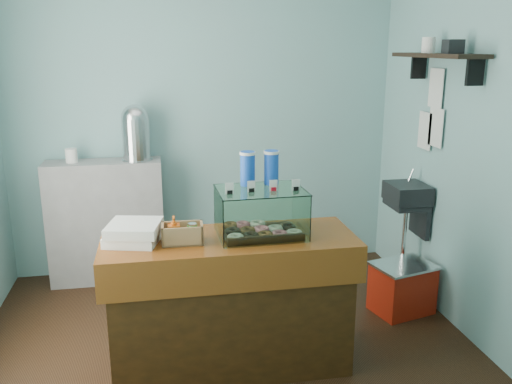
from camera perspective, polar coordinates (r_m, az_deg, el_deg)
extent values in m
plane|color=black|center=(4.03, -3.12, -15.71)|extent=(3.50, 3.50, 0.00)
cube|color=#82BEBE|center=(5.00, -5.58, 7.41)|extent=(3.50, 0.04, 2.80)
cube|color=#82BEBE|center=(2.09, 1.64, -3.50)|extent=(3.50, 0.04, 2.80)
cube|color=#82BEBE|center=(4.12, 21.59, 4.75)|extent=(0.04, 3.00, 2.80)
cube|color=black|center=(4.61, 15.65, -0.10)|extent=(0.30, 0.35, 0.15)
cube|color=black|center=(4.72, 16.90, -2.36)|extent=(0.04, 0.30, 0.35)
cylinder|color=silver|center=(4.70, 15.99, 1.67)|extent=(0.02, 0.02, 0.12)
cylinder|color=silver|center=(4.71, 15.34, -4.21)|extent=(0.04, 0.04, 0.45)
cube|color=black|center=(4.25, 18.52, 13.48)|extent=(0.25, 1.00, 0.03)
cube|color=black|center=(3.94, 22.06, 11.63)|extent=(0.12, 0.03, 0.18)
cube|color=black|center=(4.64, 16.75, 12.45)|extent=(0.12, 0.03, 0.18)
cube|color=white|center=(4.48, 18.40, 6.46)|extent=(0.01, 0.21, 0.30)
cube|color=white|center=(4.64, 17.35, 6.18)|extent=(0.01, 0.21, 0.30)
cube|color=white|center=(4.50, 18.42, 10.34)|extent=(0.01, 0.21, 0.30)
cube|color=#44240D|center=(3.61, -2.69, -12.01)|extent=(1.50, 0.56, 0.84)
cube|color=#51200A|center=(3.43, -2.78, -5.31)|extent=(1.60, 0.60, 0.06)
cube|color=#51200A|center=(3.22, -2.08, -9.03)|extent=(1.60, 0.04, 0.18)
cube|color=#97979A|center=(5.02, -15.45, -3.02)|extent=(1.00, 0.32, 1.10)
cube|color=#362010|center=(3.47, 0.50, -4.35)|extent=(0.49, 0.36, 0.02)
torus|color=beige|center=(3.32, -2.15, -4.76)|extent=(0.10, 0.10, 0.03)
torus|color=black|center=(3.34, -0.61, -4.65)|extent=(0.10, 0.10, 0.03)
torus|color=brown|center=(3.36, 0.91, -4.54)|extent=(0.10, 0.10, 0.03)
torus|color=pink|center=(3.38, 2.42, -4.43)|extent=(0.10, 0.10, 0.03)
torus|color=beige|center=(3.40, 3.90, -4.31)|extent=(0.10, 0.10, 0.03)
torus|color=black|center=(3.43, -2.47, -4.13)|extent=(0.10, 0.10, 0.03)
torus|color=brown|center=(3.44, -0.98, -4.03)|extent=(0.10, 0.10, 0.03)
torus|color=pink|center=(3.46, 0.50, -3.93)|extent=(0.10, 0.10, 0.03)
torus|color=beige|center=(3.48, 1.96, -3.82)|extent=(0.10, 0.10, 0.03)
torus|color=black|center=(3.50, 3.40, -3.72)|extent=(0.10, 0.10, 0.03)
torus|color=brown|center=(3.53, -2.78, -3.55)|extent=(0.10, 0.10, 0.03)
torus|color=pink|center=(3.55, -1.33, -3.45)|extent=(0.10, 0.10, 0.03)
torus|color=beige|center=(3.56, 0.11, -3.35)|extent=(0.10, 0.10, 0.03)
cube|color=white|center=(3.25, 1.25, -3.21)|extent=(0.54, 0.02, 0.29)
cube|color=white|center=(3.61, -0.17, -1.30)|extent=(0.54, 0.02, 0.29)
cube|color=white|center=(3.38, -3.95, -2.48)|extent=(0.02, 0.39, 0.29)
cube|color=white|center=(3.49, 4.81, -1.92)|extent=(0.02, 0.39, 0.29)
cube|color=white|center=(3.39, 0.51, 0.21)|extent=(0.56, 0.42, 0.01)
cube|color=white|center=(3.29, -2.85, 0.44)|extent=(0.05, 0.01, 0.07)
cube|color=black|center=(3.30, -2.84, 0.05)|extent=(0.03, 0.02, 0.02)
cube|color=white|center=(3.31, -0.48, 0.57)|extent=(0.05, 0.01, 0.07)
cube|color=black|center=(3.32, -0.48, 0.18)|extent=(0.03, 0.02, 0.02)
cube|color=white|center=(3.34, 1.86, 0.69)|extent=(0.05, 0.01, 0.07)
cube|color=red|center=(3.35, 1.85, 0.31)|extent=(0.03, 0.02, 0.02)
cube|color=white|center=(3.38, 4.15, 0.81)|extent=(0.05, 0.01, 0.07)
cube|color=black|center=(3.39, 4.14, 0.44)|extent=(0.03, 0.02, 0.02)
cylinder|color=blue|center=(3.47, -0.89, 2.49)|extent=(0.09, 0.09, 0.22)
cylinder|color=white|center=(3.45, -0.89, 4.11)|extent=(0.10, 0.10, 0.02)
cylinder|color=blue|center=(3.50, 1.63, 2.61)|extent=(0.09, 0.09, 0.22)
cylinder|color=white|center=(3.48, 1.64, 4.22)|extent=(0.10, 0.10, 0.02)
cube|color=#AB7C55|center=(3.36, -7.71, -5.23)|extent=(0.25, 0.16, 0.01)
cube|color=#AB7C55|center=(3.28, -7.72, -4.75)|extent=(0.25, 0.02, 0.12)
cube|color=#AB7C55|center=(3.41, -7.77, -3.98)|extent=(0.25, 0.02, 0.12)
cube|color=#AB7C55|center=(3.34, -9.77, -4.44)|extent=(0.02, 0.15, 0.12)
cube|color=#AB7C55|center=(3.35, -5.72, -4.27)|extent=(0.02, 0.15, 0.12)
imported|color=#D05A13|center=(3.33, -8.63, -3.87)|extent=(0.07, 0.08, 0.16)
cylinder|color=#318323|center=(3.34, -6.72, -4.28)|extent=(0.06, 0.06, 0.10)
cylinder|color=silver|center=(3.33, -6.75, -3.39)|extent=(0.05, 0.05, 0.01)
cube|color=white|center=(3.43, -12.76, -4.63)|extent=(0.37, 0.37, 0.06)
cube|color=white|center=(3.40, -12.71, -3.72)|extent=(0.36, 0.36, 0.06)
cylinder|color=silver|center=(4.84, -12.39, 3.33)|extent=(0.26, 0.26, 0.01)
cylinder|color=silver|center=(4.81, -12.51, 5.48)|extent=(0.24, 0.24, 0.36)
sphere|color=silver|center=(4.79, -12.63, 7.60)|extent=(0.24, 0.24, 0.24)
cube|color=#AB1F0D|center=(4.54, 15.13, -9.82)|extent=(0.51, 0.43, 0.38)
cube|color=silver|center=(4.46, 15.31, -7.46)|extent=(0.53, 0.46, 0.02)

